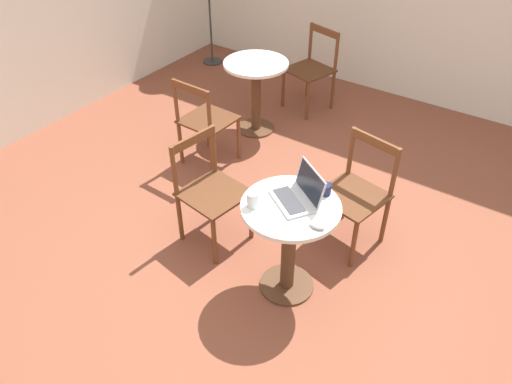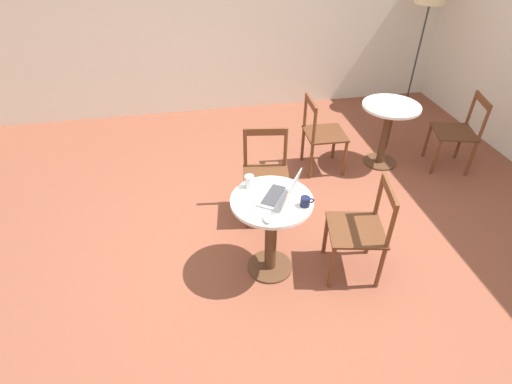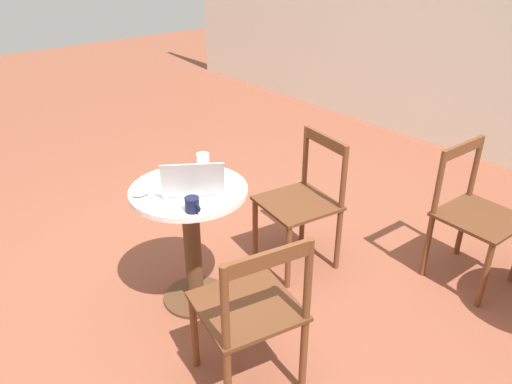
{
  "view_description": "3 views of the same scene",
  "coord_description": "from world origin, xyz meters",
  "px_view_note": "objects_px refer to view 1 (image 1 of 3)",
  "views": [
    {
      "loc": [
        -2.2,
        -1.3,
        2.75
      ],
      "look_at": [
        0.03,
        0.23,
        0.63
      ],
      "focal_mm": 35.0,
      "sensor_mm": 36.0,
      "label": 1
    },
    {
      "loc": [
        -0.66,
        -2.46,
        2.62
      ],
      "look_at": [
        -0.14,
        0.23,
        0.58
      ],
      "focal_mm": 28.0,
      "sensor_mm": 36.0,
      "label": 2
    },
    {
      "loc": [
        1.99,
        -1.38,
        1.98
      ],
      "look_at": [
        0.02,
        0.27,
        0.64
      ],
      "focal_mm": 35.0,
      "sensor_mm": 36.0,
      "label": 3
    }
  ],
  "objects_px": {
    "chair_mid_right": "(312,69)",
    "mouse": "(317,225)",
    "cafe_table_near": "(289,232)",
    "chair_mid_left": "(205,122)",
    "drinking_glass": "(253,200)",
    "chair_near_back": "(210,191)",
    "mug": "(326,189)",
    "chair_near_right": "(356,194)",
    "cafe_table_mid": "(256,84)",
    "laptop": "(298,195)"
  },
  "relations": [
    {
      "from": "cafe_table_near",
      "to": "chair_mid_left",
      "type": "xyz_separation_m",
      "value": [
        0.91,
        1.45,
        -0.08
      ]
    },
    {
      "from": "chair_near_back",
      "to": "mug",
      "type": "height_order",
      "value": "chair_near_back"
    },
    {
      "from": "cafe_table_near",
      "to": "chair_mid_right",
      "type": "xyz_separation_m",
      "value": [
        2.45,
        1.2,
        -0.08
      ]
    },
    {
      "from": "chair_mid_right",
      "to": "drinking_glass",
      "type": "bearing_deg",
      "value": -158.74
    },
    {
      "from": "chair_mid_right",
      "to": "chair_near_back",
      "type": "bearing_deg",
      "value": -169.4
    },
    {
      "from": "chair_near_back",
      "to": "mouse",
      "type": "height_order",
      "value": "chair_near_back"
    },
    {
      "from": "chair_near_back",
      "to": "cafe_table_mid",
      "type": "bearing_deg",
      "value": 22.68
    },
    {
      "from": "laptop",
      "to": "mouse",
      "type": "relative_size",
      "value": 4.05
    },
    {
      "from": "mug",
      "to": "drinking_glass",
      "type": "distance_m",
      "value": 0.49
    },
    {
      "from": "chair_near_back",
      "to": "drinking_glass",
      "type": "height_order",
      "value": "chair_near_back"
    },
    {
      "from": "chair_mid_right",
      "to": "mouse",
      "type": "height_order",
      "value": "chair_mid_right"
    },
    {
      "from": "mouse",
      "to": "drinking_glass",
      "type": "relative_size",
      "value": 0.98
    },
    {
      "from": "cafe_table_near",
      "to": "laptop",
      "type": "xyz_separation_m",
      "value": [
        0.07,
        -0.01,
        0.27
      ]
    },
    {
      "from": "chair_mid_left",
      "to": "chair_mid_right",
      "type": "relative_size",
      "value": 1.0
    },
    {
      "from": "cafe_table_mid",
      "to": "chair_near_back",
      "type": "relative_size",
      "value": 0.86
    },
    {
      "from": "mug",
      "to": "cafe_table_near",
      "type": "bearing_deg",
      "value": 151.74
    },
    {
      "from": "mug",
      "to": "drinking_glass",
      "type": "height_order",
      "value": "drinking_glass"
    },
    {
      "from": "chair_mid_left",
      "to": "drinking_glass",
      "type": "bearing_deg",
      "value": -129.83
    },
    {
      "from": "chair_mid_left",
      "to": "drinking_glass",
      "type": "height_order",
      "value": "chair_mid_left"
    },
    {
      "from": "cafe_table_mid",
      "to": "chair_near_right",
      "type": "distance_m",
      "value": 1.85
    },
    {
      "from": "cafe_table_near",
      "to": "mug",
      "type": "bearing_deg",
      "value": -28.26
    },
    {
      "from": "chair_near_back",
      "to": "chair_mid_left",
      "type": "distance_m",
      "value": 1.04
    },
    {
      "from": "chair_mid_left",
      "to": "laptop",
      "type": "distance_m",
      "value": 1.72
    },
    {
      "from": "cafe_table_near",
      "to": "cafe_table_mid",
      "type": "distance_m",
      "value": 2.2
    },
    {
      "from": "cafe_table_near",
      "to": "drinking_glass",
      "type": "height_order",
      "value": "drinking_glass"
    },
    {
      "from": "cafe_table_mid",
      "to": "chair_mid_left",
      "type": "distance_m",
      "value": 0.78
    },
    {
      "from": "chair_mid_left",
      "to": "mug",
      "type": "bearing_deg",
      "value": -113.38
    },
    {
      "from": "chair_near_right",
      "to": "drinking_glass",
      "type": "bearing_deg",
      "value": 158.0
    },
    {
      "from": "cafe_table_near",
      "to": "chair_mid_left",
      "type": "relative_size",
      "value": 0.86
    },
    {
      "from": "laptop",
      "to": "mug",
      "type": "relative_size",
      "value": 3.78
    },
    {
      "from": "chair_mid_right",
      "to": "drinking_glass",
      "type": "relative_size",
      "value": 8.52
    },
    {
      "from": "laptop",
      "to": "chair_mid_right",
      "type": "bearing_deg",
      "value": 26.92
    },
    {
      "from": "chair_near_right",
      "to": "chair_mid_right",
      "type": "distance_m",
      "value": 2.2
    },
    {
      "from": "cafe_table_near",
      "to": "mug",
      "type": "height_order",
      "value": "mug"
    },
    {
      "from": "chair_near_right",
      "to": "chair_mid_left",
      "type": "relative_size",
      "value": 1.0
    },
    {
      "from": "cafe_table_mid",
      "to": "drinking_glass",
      "type": "relative_size",
      "value": 7.35
    },
    {
      "from": "chair_mid_right",
      "to": "cafe_table_near",
      "type": "bearing_deg",
      "value": -153.85
    },
    {
      "from": "chair_mid_left",
      "to": "drinking_glass",
      "type": "xyz_separation_m",
      "value": [
        -1.05,
        -1.26,
        0.36
      ]
    },
    {
      "from": "drinking_glass",
      "to": "cafe_table_near",
      "type": "bearing_deg",
      "value": -54.19
    },
    {
      "from": "mug",
      "to": "mouse",
      "type": "bearing_deg",
      "value": -160.18
    },
    {
      "from": "mug",
      "to": "laptop",
      "type": "bearing_deg",
      "value": 144.46
    },
    {
      "from": "chair_near_back",
      "to": "drinking_glass",
      "type": "bearing_deg",
      "value": -114.5
    },
    {
      "from": "chair_near_back",
      "to": "chair_mid_right",
      "type": "bearing_deg",
      "value": 10.6
    },
    {
      "from": "chair_near_right",
      "to": "chair_near_back",
      "type": "height_order",
      "value": "same"
    },
    {
      "from": "laptop",
      "to": "drinking_glass",
      "type": "relative_size",
      "value": 3.96
    },
    {
      "from": "chair_mid_left",
      "to": "cafe_table_mid",
      "type": "bearing_deg",
      "value": -2.32
    },
    {
      "from": "chair_mid_left",
      "to": "laptop",
      "type": "bearing_deg",
      "value": -119.95
    },
    {
      "from": "chair_mid_left",
      "to": "mug",
      "type": "height_order",
      "value": "chair_mid_left"
    },
    {
      "from": "cafe_table_near",
      "to": "chair_near_back",
      "type": "relative_size",
      "value": 0.86
    },
    {
      "from": "chair_mid_right",
      "to": "mouse",
      "type": "distance_m",
      "value": 2.94
    }
  ]
}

